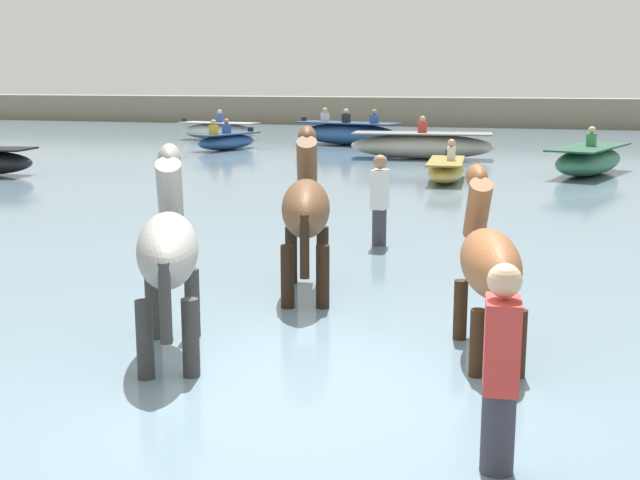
# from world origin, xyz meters

# --- Properties ---
(ground_plane) EXTENTS (120.00, 120.00, 0.00)m
(ground_plane) POSITION_xyz_m (0.00, 0.00, 0.00)
(ground_plane) COLOR #756B56
(water_surface) EXTENTS (90.00, 90.00, 0.36)m
(water_surface) POSITION_xyz_m (0.00, 10.00, 0.18)
(water_surface) COLOR slate
(water_surface) RESTS_ON ground
(horse_lead_grey) EXTENTS (1.11, 1.86, 2.08)m
(horse_lead_grey) POSITION_xyz_m (-1.27, 0.34, 1.23)
(horse_lead_grey) COLOR gray
(horse_lead_grey) RESTS_ON ground
(horse_trailing_bay) EXTENTS (0.91, 1.95, 2.12)m
(horse_trailing_bay) POSITION_xyz_m (-0.77, 2.57, 1.26)
(horse_trailing_bay) COLOR brown
(horse_trailing_bay) RESTS_ON ground
(horse_flank_chestnut) EXTENTS (0.79, 1.75, 1.89)m
(horse_flank_chestnut) POSITION_xyz_m (1.29, 1.08, 1.12)
(horse_flank_chestnut) COLOR brown
(horse_flank_chestnut) RESTS_ON ground
(boat_far_inshore) EXTENTS (2.19, 3.76, 1.17)m
(boat_far_inshore) POSITION_xyz_m (2.44, 15.17, 0.71)
(boat_far_inshore) COLOR #337556
(boat_far_inshore) RESTS_ON water_surface
(boat_distant_east) EXTENTS (1.67, 2.72, 1.02)m
(boat_distant_east) POSITION_xyz_m (-8.80, 19.22, 0.64)
(boat_distant_east) COLOR #28518E
(boat_distant_east) RESTS_ON water_surface
(boat_distant_west) EXTENTS (1.03, 2.61, 0.96)m
(boat_distant_west) POSITION_xyz_m (-0.70, 12.86, 0.61)
(boat_distant_west) COLOR gold
(boat_distant_west) RESTS_ON water_surface
(boat_near_port) EXTENTS (4.29, 1.73, 1.23)m
(boat_near_port) POSITION_xyz_m (-2.14, 18.04, 0.74)
(boat_near_port) COLOR #B2AD9E
(boat_near_port) RESTS_ON water_surface
(boat_mid_channel) EXTENTS (3.22, 1.41, 1.15)m
(boat_mid_channel) POSITION_xyz_m (-10.80, 23.18, 0.70)
(boat_mid_channel) COLOR silver
(boat_mid_channel) RESTS_ON water_surface
(boat_mid_outer) EXTENTS (4.13, 2.34, 1.27)m
(boat_mid_outer) POSITION_xyz_m (-5.45, 22.26, 0.76)
(boat_mid_outer) COLOR #28518E
(boat_mid_outer) RESTS_ON water_surface
(person_wading_close) EXTENTS (0.20, 0.32, 1.63)m
(person_wading_close) POSITION_xyz_m (-0.57, 5.32, 0.87)
(person_wading_close) COLOR #383842
(person_wading_close) RESTS_ON ground
(person_spectator_far) EXTENTS (0.23, 0.34, 1.63)m
(person_spectator_far) POSITION_xyz_m (1.56, -1.05, 0.87)
(person_spectator_far) COLOR #383842
(person_spectator_far) RESTS_ON ground
(far_shoreline) EXTENTS (80.00, 2.40, 1.74)m
(far_shoreline) POSITION_xyz_m (0.00, 35.58, 0.87)
(far_shoreline) COLOR gray
(far_shoreline) RESTS_ON ground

